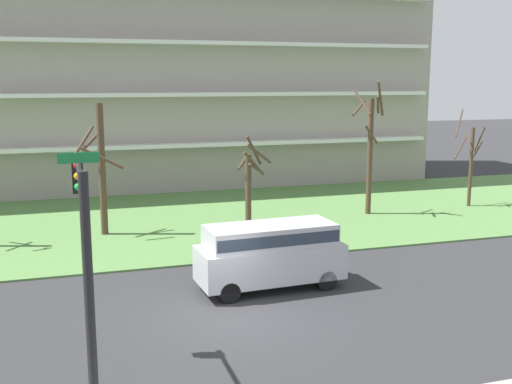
{
  "coord_description": "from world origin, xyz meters",
  "views": [
    {
      "loc": [
        -4.73,
        -17.52,
        7.42
      ],
      "look_at": [
        2.62,
        6.0,
        2.89
      ],
      "focal_mm": 43.08,
      "sensor_mm": 36.0,
      "label": 1
    }
  ],
  "objects_px": {
    "tree_far_right": "(470,160)",
    "traffic_signal_mast": "(84,242)",
    "tree_right": "(370,148)",
    "tree_left": "(101,167)",
    "tree_center": "(250,181)",
    "van_silver_center_left": "(270,251)"
  },
  "relations": [
    {
      "from": "tree_left",
      "to": "traffic_signal_mast",
      "type": "xyz_separation_m",
      "value": [
        -1.29,
        -16.6,
        0.71
      ]
    },
    {
      "from": "tree_right",
      "to": "tree_far_right",
      "type": "relative_size",
      "value": 1.29
    },
    {
      "from": "tree_far_right",
      "to": "traffic_signal_mast",
      "type": "relative_size",
      "value": 0.97
    },
    {
      "from": "tree_center",
      "to": "van_silver_center_left",
      "type": "relative_size",
      "value": 0.88
    },
    {
      "from": "tree_right",
      "to": "tree_far_right",
      "type": "xyz_separation_m",
      "value": [
        6.66,
        0.23,
        -0.95
      ]
    },
    {
      "from": "tree_right",
      "to": "tree_left",
      "type": "bearing_deg",
      "value": -178.6
    },
    {
      "from": "van_silver_center_left",
      "to": "traffic_signal_mast",
      "type": "relative_size",
      "value": 0.91
    },
    {
      "from": "van_silver_center_left",
      "to": "tree_right",
      "type": "bearing_deg",
      "value": -135.63
    },
    {
      "from": "tree_right",
      "to": "tree_far_right",
      "type": "distance_m",
      "value": 6.73
    },
    {
      "from": "traffic_signal_mast",
      "to": "tree_center",
      "type": "bearing_deg",
      "value": 62.54
    },
    {
      "from": "tree_right",
      "to": "van_silver_center_left",
      "type": "bearing_deg",
      "value": -132.45
    },
    {
      "from": "tree_center",
      "to": "tree_far_right",
      "type": "relative_size",
      "value": 0.82
    },
    {
      "from": "tree_left",
      "to": "tree_right",
      "type": "bearing_deg",
      "value": 1.4
    },
    {
      "from": "van_silver_center_left",
      "to": "tree_far_right",
      "type": "bearing_deg",
      "value": -150.36
    },
    {
      "from": "tree_left",
      "to": "tree_center",
      "type": "relative_size",
      "value": 1.36
    },
    {
      "from": "tree_center",
      "to": "van_silver_center_left",
      "type": "xyz_separation_m",
      "value": [
        -2.17,
        -9.7,
        -0.91
      ]
    },
    {
      "from": "van_silver_center_left",
      "to": "traffic_signal_mast",
      "type": "height_order",
      "value": "traffic_signal_mast"
    },
    {
      "from": "tree_center",
      "to": "tree_far_right",
      "type": "bearing_deg",
      "value": 1.89
    },
    {
      "from": "tree_right",
      "to": "traffic_signal_mast",
      "type": "bearing_deg",
      "value": -132.61
    },
    {
      "from": "tree_left",
      "to": "tree_right",
      "type": "distance_m",
      "value": 14.31
    },
    {
      "from": "tree_right",
      "to": "traffic_signal_mast",
      "type": "xyz_separation_m",
      "value": [
        -15.59,
        -16.95,
        0.32
      ]
    },
    {
      "from": "tree_right",
      "to": "tree_center",
      "type": "bearing_deg",
      "value": -178.2
    }
  ]
}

